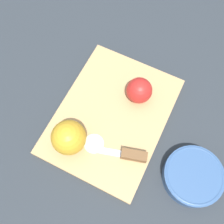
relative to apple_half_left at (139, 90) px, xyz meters
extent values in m
plane|color=#282D33|center=(0.08, -0.04, -0.06)|extent=(4.00, 4.00, 0.00)
cube|color=tan|center=(0.08, -0.04, -0.05)|extent=(0.39, 0.30, 0.02)
sphere|color=red|center=(0.00, 0.00, 0.00)|extent=(0.07, 0.07, 0.07)
cylinder|color=beige|center=(0.00, 0.01, 0.00)|extent=(0.06, 0.03, 0.07)
sphere|color=gold|center=(0.20, -0.09, 0.01)|extent=(0.09, 0.09, 0.09)
cylinder|color=beige|center=(0.21, -0.08, 0.01)|extent=(0.06, 0.06, 0.08)
cube|color=silver|center=(0.18, 0.00, -0.03)|extent=(0.04, 0.09, 0.00)
cube|color=brown|center=(0.16, 0.07, -0.02)|extent=(0.04, 0.07, 0.02)
cylinder|color=beige|center=(0.18, -0.03, -0.03)|extent=(0.05, 0.05, 0.00)
cylinder|color=#33517F|center=(0.12, 0.22, -0.04)|extent=(0.15, 0.15, 0.04)
torus|color=#33517F|center=(0.12, 0.22, -0.03)|extent=(0.15, 0.15, 0.01)
camera|label=1|loc=(0.31, 0.09, 0.62)|focal=42.00mm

